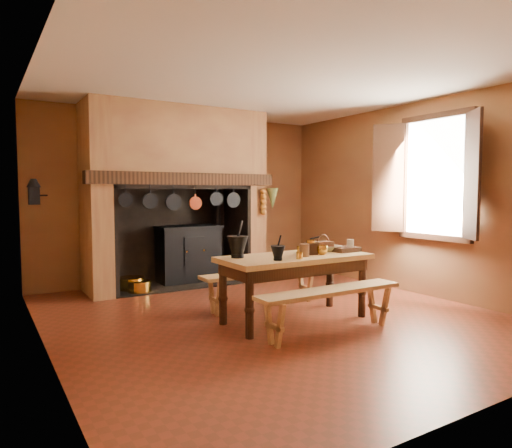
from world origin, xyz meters
The scene contains 28 objects.
floor centered at (0.00, 0.00, 0.00)m, with size 5.50×5.50×0.00m, color maroon.
ceiling centered at (0.00, 0.00, 2.80)m, with size 5.50×5.50×0.00m, color silver.
back_wall centered at (0.00, 2.75, 1.40)m, with size 5.00×0.02×2.80m, color #9C6F3E.
wall_left centered at (-2.50, 0.00, 1.40)m, with size 0.02×5.50×2.80m, color #9C6F3E.
wall_right centered at (2.50, 0.00, 1.40)m, with size 0.02×5.50×2.80m, color #9C6F3E.
wall_front centered at (0.00, -2.75, 1.40)m, with size 5.00×0.02×2.80m, color #9C6F3E.
chimney_breast centered at (-0.30, 2.31, 1.81)m, with size 2.95×0.96×2.80m.
iron_range centered at (-0.04, 2.45, 0.48)m, with size 1.12×0.55×1.60m.
hearth_pans centered at (-1.05, 2.22, 0.09)m, with size 0.51×0.62×0.20m.
hanging_pans centered at (-0.34, 1.81, 1.36)m, with size 1.92×0.29×0.27m.
onion_string centered at (1.00, 1.79, 1.33)m, with size 0.12×0.10×0.46m, color #B26F20, non-canonical shape.
herb_bunch centered at (1.18, 1.79, 1.38)m, with size 0.20×0.20×0.35m, color #525F2D.
window centered at (2.35, -0.40, 1.70)m, with size 0.39×1.75×1.76m.
wall_coffee_mill centered at (-2.42, 1.55, 1.52)m, with size 0.23×0.16×0.31m.
work_table centered at (0.10, -0.31, 0.64)m, with size 1.76×0.78×0.76m.
bench_front centered at (0.10, -0.94, 0.36)m, with size 1.73×0.30×0.49m.
bench_back centered at (0.10, 0.38, 0.36)m, with size 1.69×0.30×0.48m.
mortar_large centered at (-0.56, -0.13, 0.90)m, with size 0.24×0.24×0.41m.
mortar_small centered at (-0.29, -0.53, 0.85)m, with size 0.16×0.16×0.27m.
coffee_grinder centered at (0.31, -0.34, 0.84)m, with size 0.19×0.16×0.21m.
brass_mug_a centered at (-0.03, -0.57, 0.80)m, with size 0.07×0.07×0.08m, color gold.
brass_mug_b centered at (0.24, -0.22, 0.81)m, with size 0.08×0.08×0.09m, color gold.
mixing_bowl centered at (0.69, -0.21, 0.80)m, with size 0.29×0.29×0.07m, color beige.
stoneware_crock centered at (0.14, -0.44, 0.83)m, with size 0.11×0.11×0.14m, color brown.
glass_jar centered at (0.88, -0.39, 0.84)m, with size 0.09×0.09×0.15m, color beige.
wicker_basket centered at (0.60, -0.21, 0.83)m, with size 0.24×0.18×0.21m.
wooden_tray centered at (0.83, -0.36, 0.79)m, with size 0.32×0.23×0.06m, color #321C10.
brass_cup centered at (0.40, -0.43, 0.82)m, with size 0.13×0.13×0.11m, color gold.
Camera 1 is at (-3.01, -4.52, 1.49)m, focal length 32.00 mm.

